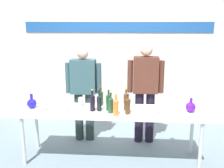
{
  "coord_description": "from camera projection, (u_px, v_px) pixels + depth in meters",
  "views": [
    {
      "loc": [
        0.28,
        -3.53,
        2.0
      ],
      "look_at": [
        0.0,
        0.15,
        1.11
      ],
      "focal_mm": 41.72,
      "sensor_mm": 36.0,
      "label": 1
    }
  ],
  "objects": [
    {
      "name": "wine_glass_left_2",
      "position": [
        66.0,
        105.0,
        3.61
      ],
      "size": [
        0.06,
        0.06,
        0.16
      ],
      "color": "white",
      "rests_on": "display_table"
    },
    {
      "name": "wine_bottle_4",
      "position": [
        116.0,
        107.0,
        3.5
      ],
      "size": [
        0.07,
        0.07,
        0.31
      ],
      "color": "orange",
      "rests_on": "display_table"
    },
    {
      "name": "wine_bottle_0",
      "position": [
        128.0,
        105.0,
        3.56
      ],
      "size": [
        0.07,
        0.07,
        0.28
      ],
      "color": "#4C2D17",
      "rests_on": "display_table"
    },
    {
      "name": "wine_bottle_3",
      "position": [
        126.0,
        101.0,
        3.7
      ],
      "size": [
        0.07,
        0.07,
        0.32
      ],
      "color": "#54341E",
      "rests_on": "display_table"
    },
    {
      "name": "wine_glass_right_2",
      "position": [
        171.0,
        105.0,
        3.63
      ],
      "size": [
        0.07,
        0.07,
        0.16
      ],
      "color": "white",
      "rests_on": "display_table"
    },
    {
      "name": "ground_plane",
      "position": [
        111.0,
        158.0,
        3.91
      ],
      "size": [
        10.0,
        10.0,
        0.0
      ],
      "primitive_type": "plane",
      "color": "slate"
    },
    {
      "name": "wine_bottle_1",
      "position": [
        92.0,
        102.0,
        3.68
      ],
      "size": [
        0.07,
        0.07,
        0.32
      ],
      "color": "black",
      "rests_on": "display_table"
    },
    {
      "name": "presenter_right",
      "position": [
        145.0,
        87.0,
        4.26
      ],
      "size": [
        0.59,
        0.22,
        1.67
      ],
      "color": "black",
      "rests_on": "ground"
    },
    {
      "name": "back_wall",
      "position": [
        118.0,
        48.0,
        5.09
      ],
      "size": [
        5.12,
        0.11,
        3.0
      ],
      "color": "silver",
      "rests_on": "ground"
    },
    {
      "name": "wine_glass_right_0",
      "position": [
        157.0,
        107.0,
        3.57
      ],
      "size": [
        0.06,
        0.06,
        0.13
      ],
      "color": "white",
      "rests_on": "display_table"
    },
    {
      "name": "wine_glass_right_3",
      "position": [
        174.0,
        110.0,
        3.42
      ],
      "size": [
        0.06,
        0.06,
        0.15
      ],
      "color": "white",
      "rests_on": "display_table"
    },
    {
      "name": "display_table",
      "position": [
        111.0,
        114.0,
        3.75
      ],
      "size": [
        2.57,
        0.63,
        0.76
      ],
      "color": "white",
      "rests_on": "ground"
    },
    {
      "name": "presenter_left",
      "position": [
        84.0,
        88.0,
        4.34
      ],
      "size": [
        0.6,
        0.22,
        1.61
      ],
      "color": "#253331",
      "rests_on": "ground"
    },
    {
      "name": "wine_bottle_7",
      "position": [
        101.0,
        97.0,
        3.93
      ],
      "size": [
        0.07,
        0.07,
        0.29
      ],
      "color": "#183B1D",
      "rests_on": "display_table"
    },
    {
      "name": "wine_glass_left_1",
      "position": [
        43.0,
        104.0,
        3.69
      ],
      "size": [
        0.07,
        0.07,
        0.14
      ],
      "color": "white",
      "rests_on": "display_table"
    },
    {
      "name": "wine_bottle_6",
      "position": [
        99.0,
        103.0,
        3.68
      ],
      "size": [
        0.07,
        0.07,
        0.31
      ],
      "color": "black",
      "rests_on": "display_table"
    },
    {
      "name": "decanter_blue_right",
      "position": [
        191.0,
        107.0,
        3.65
      ],
      "size": [
        0.14,
        0.14,
        0.2
      ],
      "color": "#531495",
      "rests_on": "display_table"
    },
    {
      "name": "wine_glass_left_0",
      "position": [
        51.0,
        106.0,
        3.54
      ],
      "size": [
        0.07,
        0.07,
        0.17
      ],
      "color": "white",
      "rests_on": "display_table"
    },
    {
      "name": "decanter_blue_left",
      "position": [
        32.0,
        103.0,
        3.81
      ],
      "size": [
        0.14,
        0.14,
        0.21
      ],
      "color": "#1C18BC",
      "rests_on": "display_table"
    },
    {
      "name": "wine_glass_left_3",
      "position": [
        81.0,
        100.0,
        3.9
      ],
      "size": [
        0.07,
        0.07,
        0.13
      ],
      "color": "white",
      "rests_on": "display_table"
    },
    {
      "name": "wine_glass_left_4",
      "position": [
        57.0,
        102.0,
        3.78
      ],
      "size": [
        0.06,
        0.06,
        0.15
      ],
      "color": "white",
      "rests_on": "display_table"
    },
    {
      "name": "wine_glass_right_4",
      "position": [
        179.0,
        100.0,
        3.85
      ],
      "size": [
        0.06,
        0.06,
        0.15
      ],
      "color": "white",
      "rests_on": "display_table"
    },
    {
      "name": "wine_glass_right_1",
      "position": [
        171.0,
        99.0,
        3.9
      ],
      "size": [
        0.06,
        0.06,
        0.15
      ],
      "color": "white",
      "rests_on": "display_table"
    },
    {
      "name": "wine_bottle_2",
      "position": [
        109.0,
        102.0,
        3.7
      ],
      "size": [
        0.07,
        0.07,
        0.3
      ],
      "color": "#0F3B19",
      "rests_on": "display_table"
    },
    {
      "name": "wine_bottle_5",
      "position": [
        111.0,
        104.0,
        3.6
      ],
      "size": [
        0.07,
        0.07,
        0.29
      ],
      "color": "#224028",
      "rests_on": "display_table"
    }
  ]
}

